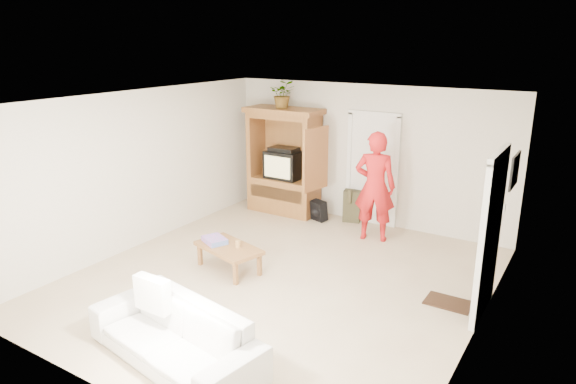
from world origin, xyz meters
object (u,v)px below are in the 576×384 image
at_px(armoire, 285,168).
at_px(man, 375,187).
at_px(coffee_table, 229,249).
at_px(sofa, 174,335).

height_order(armoire, man, armoire).
bearing_deg(coffee_table, sofa, -50.81).
bearing_deg(coffee_table, armoire, 120.63).
relative_size(sofa, coffee_table, 1.85).
bearing_deg(man, coffee_table, 45.86).
bearing_deg(man, sofa, 70.49).
distance_m(armoire, coffee_table, 2.95).
distance_m(man, sofa, 4.52).
xyz_separation_m(armoire, man, (2.10, -0.45, 0.05)).
relative_size(armoire, man, 1.10).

